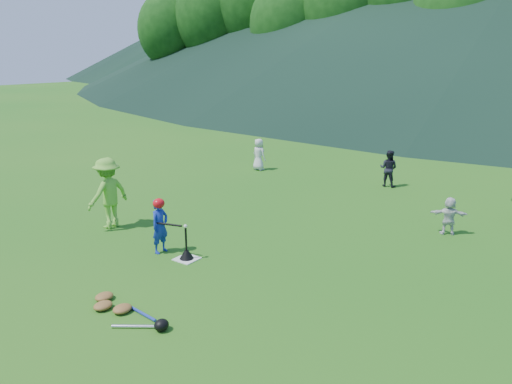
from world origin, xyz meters
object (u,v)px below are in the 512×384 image
fielder_a (259,154)px  adult_coach (108,193)px  fielder_d (449,216)px  equipment_pile (122,309)px  fielder_b (388,168)px  home_plate (187,259)px  batting_tee (187,254)px  batter_child (160,226)px

fielder_a → adult_coach: bearing=104.9°
fielder_d → equipment_pile: size_ratio=0.51×
equipment_pile → fielder_b: bearing=87.1°
fielder_d → home_plate: bearing=27.0°
fielder_d → equipment_pile: (-3.37, -7.01, -0.39)m
fielder_b → equipment_pile: (-0.54, -10.43, -0.53)m
fielder_b → fielder_d: fielder_b is taller
home_plate → fielder_a: bearing=115.0°
fielder_a → fielder_d: (7.58, -2.90, -0.12)m
adult_coach → batting_tee: (2.94, -0.39, -0.75)m
home_plate → batting_tee: (0.00, 0.00, 0.12)m
equipment_pile → fielder_a: bearing=113.0°
home_plate → adult_coach: size_ratio=0.26×
batter_child → equipment_pile: bearing=-148.3°
home_plate → fielder_a: (-3.56, 7.65, 0.57)m
home_plate → adult_coach: 3.09m
fielder_b → home_plate: bearing=78.4°
batter_child → home_plate: bearing=-87.9°
batter_child → fielder_a: bearing=20.3°
adult_coach → fielder_b: 8.81m
fielder_b → equipment_pile: bearing=83.8°
adult_coach → fielder_a: size_ratio=1.51×
batter_child → fielder_b: size_ratio=1.00×
adult_coach → batter_child: bearing=79.9°
home_plate → fielder_a: 8.45m
batting_tee → batter_child: bearing=-177.9°
home_plate → batter_child: size_ratio=0.38×
batting_tee → fielder_b: bearing=81.7°
home_plate → batter_child: batter_child is taller
fielder_d → batting_tee: 6.23m
fielder_b → fielder_a: bearing=2.9°
fielder_b → batting_tee: 8.26m
adult_coach → fielder_b: size_ratio=1.47×
batter_child → fielder_a: (-2.83, 7.67, -0.01)m
home_plate → fielder_b: fielder_b is taller
batter_child → fielder_a: batter_child is taller
home_plate → batter_child: bearing=-177.9°
adult_coach → batting_tee: size_ratio=2.57×
batter_child → equipment_pile: (1.38, -2.24, -0.53)m
equipment_pile → home_plate: bearing=106.1°
batter_child → fielder_b: bearing=-13.2°
home_plate → equipment_pile: equipment_pile is taller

